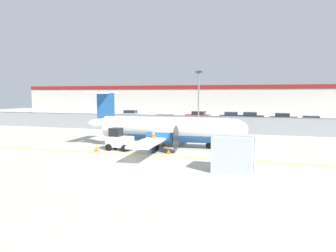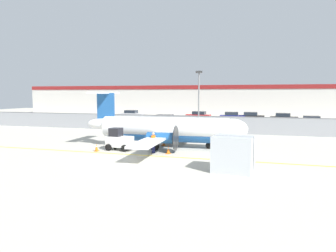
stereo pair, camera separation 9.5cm
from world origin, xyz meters
The scene contains 21 objects.
ground_plane centered at (0.00, 2.00, 0.00)m, with size 140.00×140.00×0.01m.
perimeter_fence centered at (0.00, 18.00, 1.12)m, with size 98.00×0.10×2.10m.
parking_lot_strip centered at (0.00, 29.50, 0.06)m, with size 98.00×17.00×0.12m.
background_building centered at (0.00, 47.99, 3.26)m, with size 91.00×8.10×6.50m.
commuter_airplane centered at (0.11, 6.37, 1.60)m, with size 14.89×16.07×4.92m.
baggage_tug centered at (-3.36, 3.66, 0.86)m, with size 2.39×1.49×1.88m.
ground_crew_worker centered at (-0.07, 3.12, 0.95)m, with size 0.40×0.55×1.70m.
cargo_container centered at (6.72, -1.28, 1.10)m, with size 2.56×2.20×2.20m.
traffic_cone_near_left centered at (-4.89, 2.54, 0.31)m, with size 0.36×0.36×0.64m.
traffic_cone_near_right centered at (-0.46, 7.00, 0.31)m, with size 0.36×0.36×0.64m.
traffic_cone_far_left centered at (4.99, 5.78, 0.31)m, with size 0.36×0.36×0.64m.
traffic_cone_far_right centered at (1.14, 3.28, 0.31)m, with size 0.36×0.36×0.64m.
parked_car_0 centered at (-16.02, 35.38, 0.89)m, with size 4.23×2.07×1.58m.
parked_car_1 centered at (-9.46, 23.19, 0.89)m, with size 4.34×2.30×1.58m.
parked_car_2 centered at (-6.21, 25.03, 0.89)m, with size 4.36×2.35×1.58m.
parked_car_3 centered at (-3.13, 35.08, 0.89)m, with size 4.31×2.23×1.58m.
parked_car_4 centered at (2.75, 34.89, 0.89)m, with size 4.33×2.28×1.58m.
parked_car_5 centered at (5.87, 35.40, 0.89)m, with size 4.24×2.08×1.58m.
parked_car_6 centered at (11.00, 33.87, 0.89)m, with size 4.32×2.27×1.58m.
parked_car_7 centered at (14.30, 28.03, 0.89)m, with size 4.31×2.24×1.58m.
apron_light_pole centered at (1.27, 14.24, 4.30)m, with size 0.70×0.30×7.27m.
Camera 1 is at (8.66, -21.40, 4.78)m, focal length 35.00 mm.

